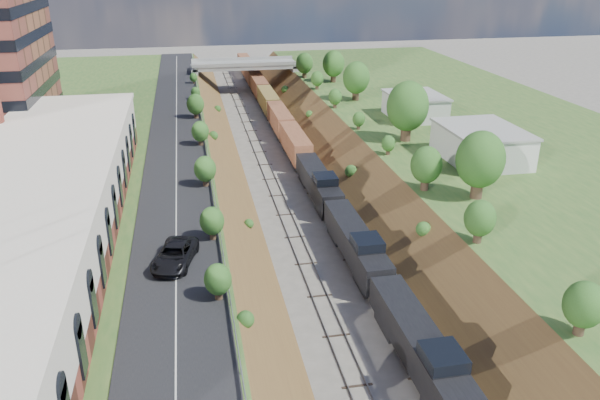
{
  "coord_description": "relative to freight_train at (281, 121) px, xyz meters",
  "views": [
    {
      "loc": [
        -13.46,
        -14.81,
        29.73
      ],
      "look_at": [
        -2.65,
        40.71,
        6.0
      ],
      "focal_mm": 35.0,
      "sensor_mm": 36.0,
      "label": 1
    }
  ],
  "objects": [
    {
      "name": "freight_train",
      "position": [
        0.0,
        0.0,
        0.0
      ],
      "size": [
        2.8,
        143.17,
        4.55
      ],
      "color": "black",
      "rests_on": "ground"
    },
    {
      "name": "tree_left_crest",
      "position": [
        -14.4,
        -65.74,
        4.59
      ],
      "size": [
        2.45,
        2.45,
        3.55
      ],
      "color": "#473323",
      "rests_on": "platform_left"
    },
    {
      "name": "rail_right_track",
      "position": [
        0.0,
        -25.74,
        -2.36
      ],
      "size": [
        1.58,
        180.0,
        0.18
      ],
      "primitive_type": "cube",
      "color": "gray",
      "rests_on": "ground"
    },
    {
      "name": "embankment_left",
      "position": [
        -13.6,
        -25.74,
        -2.45
      ],
      "size": [
        10.0,
        180.0,
        10.0
      ],
      "primitive_type": "cube",
      "rotation": [
        0.0,
        0.79,
        0.0
      ],
      "color": "brown",
      "rests_on": "ground"
    },
    {
      "name": "suv",
      "position": [
        -18.12,
        -54.91,
        3.53
      ],
      "size": [
        4.52,
        6.9,
        1.76
      ],
      "primitive_type": "imported",
      "rotation": [
        0.0,
        0.0,
        -0.27
      ],
      "color": "black",
      "rests_on": "road"
    },
    {
      "name": "platform_right",
      "position": [
        30.4,
        -25.74,
        0.05
      ],
      "size": [
        44.0,
        180.0,
        5.0
      ],
      "primitive_type": "cube",
      "color": "#315B25",
      "rests_on": "ground"
    },
    {
      "name": "white_building_far",
      "position": [
        20.4,
        -11.74,
        4.35
      ],
      "size": [
        8.0,
        10.0,
        3.6
      ],
      "primitive_type": "cube",
      "color": "silver",
      "rests_on": "platform_right"
    },
    {
      "name": "tree_right_large",
      "position": [
        14.4,
        -45.74,
        6.93
      ],
      "size": [
        5.25,
        5.25,
        7.61
      ],
      "color": "#473323",
      "rests_on": "platform_right"
    },
    {
      "name": "overpass",
      "position": [
        -2.6,
        36.26,
        2.46
      ],
      "size": [
        24.5,
        8.3,
        7.4
      ],
      "color": "gray",
      "rests_on": "ground"
    },
    {
      "name": "commercial_building",
      "position": [
        -30.6,
        -47.74,
        6.05
      ],
      "size": [
        14.3,
        62.3,
        7.0
      ],
      "color": "brown",
      "rests_on": "platform_left"
    },
    {
      "name": "guardrail",
      "position": [
        -14.0,
        -25.94,
        3.1
      ],
      "size": [
        0.1,
        171.0,
        0.7
      ],
      "color": "#99999E",
      "rests_on": "platform_left"
    },
    {
      "name": "white_building_near",
      "position": [
        20.9,
        -33.74,
        4.55
      ],
      "size": [
        9.0,
        12.0,
        4.0
      ],
      "primitive_type": "cube",
      "color": "silver",
      "rests_on": "platform_right"
    },
    {
      "name": "road",
      "position": [
        -18.1,
        -25.74,
        2.6
      ],
      "size": [
        8.0,
        180.0,
        0.1
      ],
      "primitive_type": "cube",
      "color": "black",
      "rests_on": "platform_left"
    },
    {
      "name": "platform_left",
      "position": [
        -35.6,
        -25.74,
        0.05
      ],
      "size": [
        44.0,
        180.0,
        5.0
      ],
      "primitive_type": "cube",
      "color": "#315B25",
      "rests_on": "ground"
    },
    {
      "name": "embankment_right",
      "position": [
        8.4,
        -25.74,
        -2.45
      ],
      "size": [
        10.0,
        180.0,
        10.0
      ],
      "primitive_type": "cube",
      "rotation": [
        0.0,
        0.79,
        0.0
      ],
      "color": "brown",
      "rests_on": "ground"
    },
    {
      "name": "rail_left_track",
      "position": [
        -5.2,
        -25.74,
        -2.36
      ],
      "size": [
        1.58,
        180.0,
        0.18
      ],
      "primitive_type": "cube",
      "color": "gray",
      "rests_on": "ground"
    }
  ]
}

